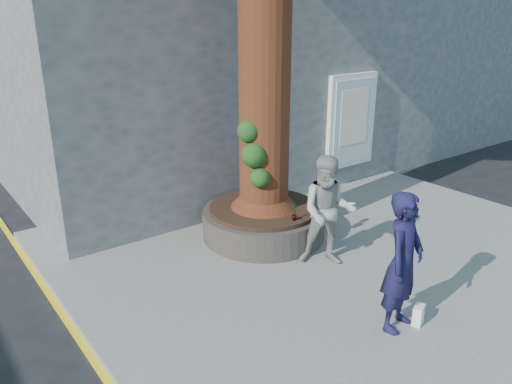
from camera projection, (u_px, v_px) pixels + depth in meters
ground at (302, 300)px, 7.61m from camera, size 120.00×120.00×0.00m
pavement at (327, 247)px, 9.18m from camera, size 9.00×8.00×0.12m
yellow_line at (81, 342)px, 6.63m from camera, size 0.10×30.00×0.01m
stone_shop at (196, 50)px, 13.34m from camera, size 10.30×8.30×6.30m
neighbour_shop at (389, 45)px, 17.91m from camera, size 6.00×8.00×6.00m
planter at (264, 221)px, 9.42m from camera, size 2.30×2.30×0.60m
man at (403, 262)px, 6.46m from camera, size 0.80×0.64×1.93m
woman at (328, 211)px, 8.18m from camera, size 1.15×1.14×1.88m
shopping_bag at (418, 315)px, 6.78m from camera, size 0.23×0.19×0.28m
plant_a at (294, 212)px, 8.62m from camera, size 0.20×0.20×0.32m
plant_b at (323, 203)px, 9.01m from camera, size 0.20×0.21×0.34m
plant_c at (271, 177)px, 10.37m from camera, size 0.20×0.20×0.35m
plant_d at (271, 179)px, 10.38m from camera, size 0.35×0.35×0.29m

